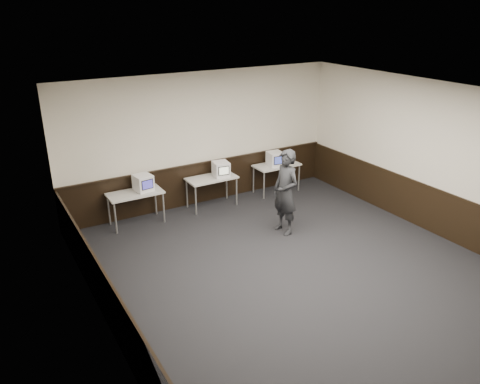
# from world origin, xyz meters

# --- Properties ---
(floor) EXTENTS (8.00, 8.00, 0.00)m
(floor) POSITION_xyz_m (0.00, 0.00, 0.00)
(floor) COLOR black
(floor) RESTS_ON ground
(ceiling) EXTENTS (8.00, 8.00, 0.00)m
(ceiling) POSITION_xyz_m (0.00, 0.00, 3.20)
(ceiling) COLOR white
(ceiling) RESTS_ON back_wall
(back_wall) EXTENTS (7.00, 0.00, 7.00)m
(back_wall) POSITION_xyz_m (0.00, 4.00, 1.60)
(back_wall) COLOR silver
(back_wall) RESTS_ON ground
(left_wall) EXTENTS (0.00, 8.00, 8.00)m
(left_wall) POSITION_xyz_m (-3.50, 0.00, 1.60)
(left_wall) COLOR silver
(left_wall) RESTS_ON ground
(right_wall) EXTENTS (0.00, 8.00, 8.00)m
(right_wall) POSITION_xyz_m (3.50, 0.00, 1.60)
(right_wall) COLOR silver
(right_wall) RESTS_ON ground
(wainscot_back) EXTENTS (6.98, 0.04, 1.00)m
(wainscot_back) POSITION_xyz_m (0.00, 3.98, 0.50)
(wainscot_back) COLOR black
(wainscot_back) RESTS_ON back_wall
(wainscot_left) EXTENTS (0.04, 7.98, 1.00)m
(wainscot_left) POSITION_xyz_m (-3.48, 0.00, 0.50)
(wainscot_left) COLOR black
(wainscot_left) RESTS_ON left_wall
(wainscot_right) EXTENTS (0.04, 7.98, 1.00)m
(wainscot_right) POSITION_xyz_m (3.48, 0.00, 0.50)
(wainscot_right) COLOR black
(wainscot_right) RESTS_ON right_wall
(wainscot_rail) EXTENTS (6.98, 0.06, 0.04)m
(wainscot_rail) POSITION_xyz_m (0.00, 3.96, 1.02)
(wainscot_rail) COLOR black
(wainscot_rail) RESTS_ON wainscot_back
(desk_left) EXTENTS (1.20, 0.60, 0.75)m
(desk_left) POSITION_xyz_m (-1.90, 3.60, 0.68)
(desk_left) COLOR beige
(desk_left) RESTS_ON ground
(desk_center) EXTENTS (1.20, 0.60, 0.75)m
(desk_center) POSITION_xyz_m (0.00, 3.60, 0.68)
(desk_center) COLOR beige
(desk_center) RESTS_ON ground
(desk_right) EXTENTS (1.20, 0.60, 0.75)m
(desk_right) POSITION_xyz_m (1.90, 3.60, 0.68)
(desk_right) COLOR beige
(desk_right) RESTS_ON ground
(emac_left) EXTENTS (0.42, 0.44, 0.37)m
(emac_left) POSITION_xyz_m (-1.69, 3.61, 0.93)
(emac_left) COLOR white
(emac_left) RESTS_ON desk_left
(emac_center) EXTENTS (0.41, 0.43, 0.36)m
(emac_center) POSITION_xyz_m (0.24, 3.56, 0.93)
(emac_center) COLOR white
(emac_center) RESTS_ON desk_center
(emac_right) EXTENTS (0.40, 0.43, 0.36)m
(emac_right) POSITION_xyz_m (1.81, 3.55, 0.93)
(emac_right) COLOR white
(emac_right) RESTS_ON desk_right
(person) EXTENTS (0.50, 0.71, 1.85)m
(person) POSITION_xyz_m (0.72, 1.58, 0.93)
(person) COLOR black
(person) RESTS_ON ground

